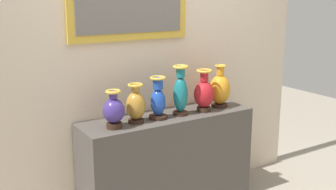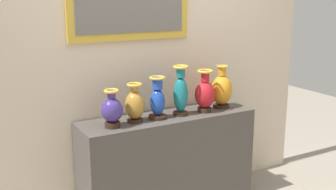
% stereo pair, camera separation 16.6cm
% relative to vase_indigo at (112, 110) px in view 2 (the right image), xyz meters
% --- Properties ---
extents(display_shelf, '(1.50, 0.42, 0.84)m').
position_rel_vase_indigo_xyz_m(display_shelf, '(0.52, 0.06, -0.55)').
color(display_shelf, '#4C4742').
rests_on(display_shelf, ground_plane).
extents(back_wall, '(3.15, 0.14, 3.02)m').
position_rel_vase_indigo_xyz_m(back_wall, '(0.51, 0.33, 0.54)').
color(back_wall, beige).
rests_on(back_wall, ground_plane).
extents(vase_indigo, '(0.17, 0.17, 0.29)m').
position_rel_vase_indigo_xyz_m(vase_indigo, '(0.00, 0.00, 0.00)').
color(vase_indigo, '#382319').
rests_on(vase_indigo, display_shelf).
extents(vase_ochre, '(0.15, 0.15, 0.31)m').
position_rel_vase_indigo_xyz_m(vase_ochre, '(0.21, 0.04, 0.00)').
color(vase_ochre, '#382319').
rests_on(vase_ochre, display_shelf).
extents(vase_sapphire, '(0.15, 0.15, 0.34)m').
position_rel_vase_indigo_xyz_m(vase_sapphire, '(0.40, 0.03, 0.02)').
color(vase_sapphire, '#382319').
rests_on(vase_sapphire, display_shelf).
extents(vase_teal, '(0.13, 0.13, 0.42)m').
position_rel_vase_indigo_xyz_m(vase_teal, '(0.61, 0.03, 0.06)').
color(vase_teal, '#382319').
rests_on(vase_teal, display_shelf).
extents(vase_crimson, '(0.17, 0.17, 0.36)m').
position_rel_vase_indigo_xyz_m(vase_crimson, '(0.84, 0.01, 0.02)').
color(vase_crimson, '#382319').
rests_on(vase_crimson, display_shelf).
extents(vase_amber, '(0.18, 0.18, 0.38)m').
position_rel_vase_indigo_xyz_m(vase_amber, '(1.05, 0.05, 0.02)').
color(vase_amber, '#382319').
rests_on(vase_amber, display_shelf).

